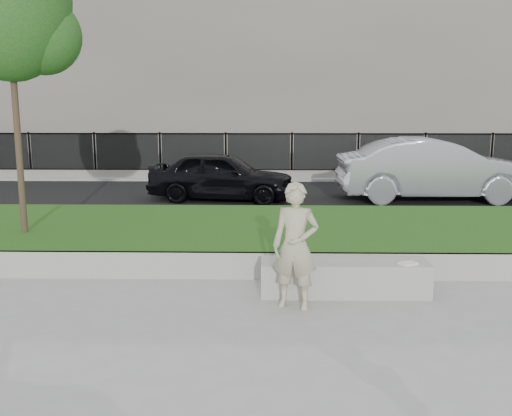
{
  "coord_description": "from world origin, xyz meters",
  "views": [
    {
      "loc": [
        0.8,
        -6.99,
        2.52
      ],
      "look_at": [
        0.63,
        1.2,
        1.03
      ],
      "focal_mm": 40.0,
      "sensor_mm": 36.0,
      "label": 1
    }
  ],
  "objects_px": {
    "young_tree": "(14,6)",
    "car_dark": "(222,176)",
    "man": "(295,246)",
    "stone_bench": "(344,278)",
    "car_silver": "(433,169)",
    "book": "(408,263)"
  },
  "relations": [
    {
      "from": "young_tree",
      "to": "car_dark",
      "type": "height_order",
      "value": "young_tree"
    },
    {
      "from": "young_tree",
      "to": "car_dark",
      "type": "distance_m",
      "value": 6.98
    },
    {
      "from": "man",
      "to": "car_dark",
      "type": "distance_m",
      "value": 8.06
    },
    {
      "from": "stone_bench",
      "to": "car_dark",
      "type": "distance_m",
      "value": 7.73
    },
    {
      "from": "car_dark",
      "to": "car_silver",
      "type": "xyz_separation_m",
      "value": [
        5.52,
        0.11,
        0.17
      ]
    },
    {
      "from": "stone_bench",
      "to": "man",
      "type": "bearing_deg",
      "value": -142.81
    },
    {
      "from": "book",
      "to": "car_silver",
      "type": "relative_size",
      "value": 0.04
    },
    {
      "from": "book",
      "to": "car_silver",
      "type": "bearing_deg",
      "value": 46.44
    },
    {
      "from": "book",
      "to": "young_tree",
      "type": "xyz_separation_m",
      "value": [
        -5.88,
        2.1,
        3.58
      ]
    },
    {
      "from": "man",
      "to": "car_dark",
      "type": "bearing_deg",
      "value": 115.23
    },
    {
      "from": "book",
      "to": "man",
      "type": "bearing_deg",
      "value": 168.75
    },
    {
      "from": "man",
      "to": "young_tree",
      "type": "xyz_separation_m",
      "value": [
        -4.38,
        2.48,
        3.26
      ]
    },
    {
      "from": "young_tree",
      "to": "book",
      "type": "bearing_deg",
      "value": -19.64
    },
    {
      "from": "young_tree",
      "to": "man",
      "type": "bearing_deg",
      "value": -29.55
    },
    {
      "from": "young_tree",
      "to": "car_dark",
      "type": "xyz_separation_m",
      "value": [
        2.83,
        5.43,
        -3.37
      ]
    },
    {
      "from": "car_dark",
      "to": "young_tree",
      "type": "bearing_deg",
      "value": 160.78
    },
    {
      "from": "young_tree",
      "to": "car_silver",
      "type": "distance_m",
      "value": 10.52
    },
    {
      "from": "man",
      "to": "car_dark",
      "type": "height_order",
      "value": "man"
    },
    {
      "from": "car_dark",
      "to": "car_silver",
      "type": "bearing_deg",
      "value": -80.54
    },
    {
      "from": "stone_bench",
      "to": "young_tree",
      "type": "distance_m",
      "value": 6.64
    },
    {
      "from": "car_dark",
      "to": "car_silver",
      "type": "relative_size",
      "value": 0.77
    },
    {
      "from": "stone_bench",
      "to": "young_tree",
      "type": "height_order",
      "value": "young_tree"
    }
  ]
}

